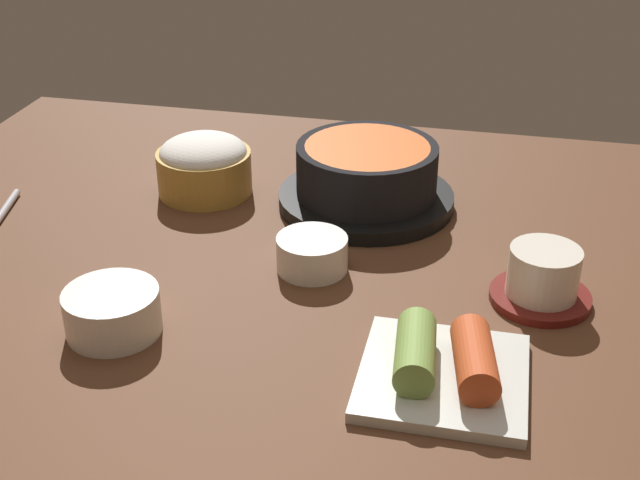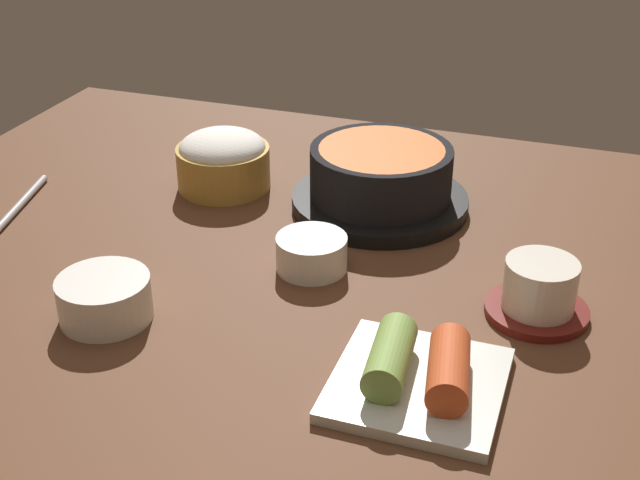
{
  "view_description": "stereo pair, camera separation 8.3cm",
  "coord_description": "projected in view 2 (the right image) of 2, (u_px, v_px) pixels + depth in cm",
  "views": [
    {
      "loc": [
        18.06,
        -73.27,
        44.96
      ],
      "look_at": [
        2.0,
        -2.0,
        5.0
      ],
      "focal_mm": 48.18,
      "sensor_mm": 36.0,
      "label": 1
    },
    {
      "loc": [
        26.06,
        -70.99,
        44.96
      ],
      "look_at": [
        2.0,
        -2.0,
        5.0
      ],
      "focal_mm": 48.18,
      "sensor_mm": 36.0,
      "label": 2
    }
  ],
  "objects": [
    {
      "name": "tea_cup_with_saucer",
      "position": [
        539.0,
        291.0,
        0.76
      ],
      "size": [
        9.3,
        9.3,
        5.38
      ],
      "color": "maroon",
      "rests_on": "dining_table"
    },
    {
      "name": "side_bowl_near",
      "position": [
        104.0,
        297.0,
        0.76
      ],
      "size": [
        8.32,
        8.32,
        3.97
      ],
      "color": "white",
      "rests_on": "dining_table"
    },
    {
      "name": "rice_bowl",
      "position": [
        223.0,
        160.0,
        0.99
      ],
      "size": [
        10.84,
        10.84,
        6.86
      ],
      "color": "#B78C38",
      "rests_on": "dining_table"
    },
    {
      "name": "dining_table",
      "position": [
        308.0,
        262.0,
        0.87
      ],
      "size": [
        100.0,
        76.0,
        2.0
      ],
      "primitive_type": "cube",
      "color": "#56331E",
      "rests_on": "ground"
    },
    {
      "name": "banchan_cup_center",
      "position": [
        312.0,
        252.0,
        0.84
      ],
      "size": [
        6.99,
        6.99,
        3.44
      ],
      "color": "white",
      "rests_on": "dining_table"
    },
    {
      "name": "kimchi_plate",
      "position": [
        418.0,
        374.0,
        0.67
      ],
      "size": [
        13.3,
        13.3,
        4.25
      ],
      "color": "silver",
      "rests_on": "dining_table"
    },
    {
      "name": "stone_pot",
      "position": [
        381.0,
        180.0,
        0.94
      ],
      "size": [
        19.65,
        19.65,
        7.2
      ],
      "color": "black",
      "rests_on": "dining_table"
    }
  ]
}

